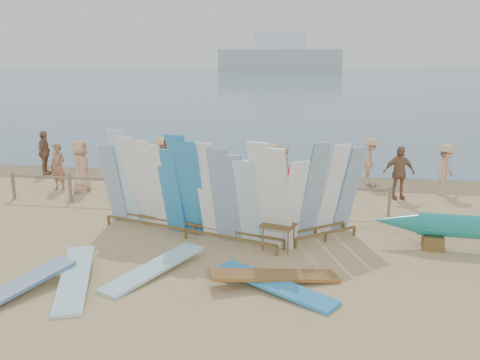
% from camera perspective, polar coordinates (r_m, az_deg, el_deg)
% --- Properties ---
extents(ground, '(160.00, 160.00, 0.00)m').
position_cam_1_polar(ground, '(13.24, -8.85, -6.68)').
color(ground, tan).
rests_on(ground, ground).
extents(ocean, '(320.00, 240.00, 0.02)m').
position_cam_1_polar(ocean, '(139.93, 7.67, 11.45)').
color(ocean, '#44647A').
rests_on(ocean, ground).
extents(wet_sand_strip, '(40.00, 2.60, 0.01)m').
position_cam_1_polar(wet_sand_strip, '(19.93, -2.53, 0.31)').
color(wet_sand_strip, olive).
rests_on(wet_sand_strip, ground).
extents(distant_ship, '(45.00, 8.00, 14.00)m').
position_cam_1_polar(distant_ship, '(192.47, 4.51, 13.61)').
color(distant_ship, '#999EA3').
rests_on(distant_ship, ocean).
extents(fence, '(12.08, 0.08, 0.90)m').
position_cam_1_polar(fence, '(15.81, -5.62, -0.87)').
color(fence, '#78685A').
rests_on(fence, ground).
extents(main_surfboard_rack, '(5.44, 2.30, 2.73)m').
position_cam_1_polar(main_surfboard_rack, '(13.06, -5.71, -1.22)').
color(main_surfboard_rack, brown).
rests_on(main_surfboard_rack, ground).
extents(side_surfboard_rack, '(2.20, 1.95, 2.60)m').
position_cam_1_polar(side_surfboard_rack, '(12.97, 9.28, -1.66)').
color(side_surfboard_rack, brown).
rests_on(side_surfboard_rack, ground).
extents(vendor_table, '(0.90, 0.75, 1.03)m').
position_cam_1_polar(vendor_table, '(12.39, 4.34, -6.29)').
color(vendor_table, brown).
rests_on(vendor_table, ground).
extents(flat_board_a, '(1.44, 2.72, 0.36)m').
position_cam_1_polar(flat_board_a, '(11.11, -17.97, -11.25)').
color(flat_board_a, '#8CCCE1').
rests_on(flat_board_a, ground).
extents(flat_board_e, '(1.58, 2.70, 0.35)m').
position_cam_1_polar(flat_board_e, '(11.05, -24.15, -11.95)').
color(flat_board_e, silver).
rests_on(flat_board_e, ground).
extents(flat_board_c, '(2.73, 1.43, 0.33)m').
position_cam_1_polar(flat_board_c, '(10.75, 3.94, -11.44)').
color(flat_board_c, '#8E5D26').
rests_on(flat_board_c, ground).
extents(flat_board_b, '(1.68, 2.67, 0.25)m').
position_cam_1_polar(flat_board_b, '(11.31, -9.61, -10.30)').
color(flat_board_b, '#8CCCE1').
rests_on(flat_board_b, ground).
extents(flat_board_d, '(2.62, 1.83, 0.22)m').
position_cam_1_polar(flat_board_d, '(10.44, 3.95, -12.23)').
color(flat_board_d, '#2783C6').
rests_on(flat_board_d, ground).
extents(beach_chair_left, '(0.84, 0.84, 0.94)m').
position_cam_1_polar(beach_chair_left, '(16.43, 0.06, -1.53)').
color(beach_chair_left, red).
rests_on(beach_chair_left, ground).
extents(beach_chair_right, '(0.53, 0.55, 0.79)m').
position_cam_1_polar(beach_chair_right, '(16.92, -0.76, -1.25)').
color(beach_chair_right, red).
rests_on(beach_chair_right, ground).
extents(stroller, '(0.75, 0.86, 0.99)m').
position_cam_1_polar(stroller, '(16.64, 5.48, -0.96)').
color(stroller, red).
rests_on(stroller, ground).
extents(beachgoer_0, '(0.50, 0.92, 1.81)m').
position_cam_1_polar(beachgoer_0, '(18.39, -17.44, 1.47)').
color(beachgoer_0, tan).
rests_on(beachgoer_0, ground).
extents(beachgoer_8, '(0.90, 0.73, 1.68)m').
position_cam_1_polar(beachgoer_8, '(17.12, 4.77, 0.97)').
color(beachgoer_8, beige).
rests_on(beachgoer_8, ground).
extents(beachgoer_9, '(0.66, 1.20, 1.75)m').
position_cam_1_polar(beachgoer_9, '(19.12, 14.41, 2.02)').
color(beachgoer_9, tan).
rests_on(beachgoer_9, ground).
extents(beachgoer_3, '(1.00, 1.07, 1.61)m').
position_cam_1_polar(beachgoer_3, '(19.73, -8.72, 2.42)').
color(beachgoer_3, tan).
rests_on(beachgoer_3, ground).
extents(beachgoer_4, '(0.63, 1.14, 1.85)m').
position_cam_1_polar(beachgoer_4, '(18.24, -8.05, 1.93)').
color(beachgoer_4, '#8C6042').
rests_on(beachgoer_4, ground).
extents(beachgoer_10, '(1.11, 0.65, 1.77)m').
position_cam_1_polar(beachgoer_10, '(17.44, 17.40, 0.78)').
color(beachgoer_10, '#8C6042').
rests_on(beachgoer_10, ground).
extents(beachgoer_extra_0, '(0.98, 1.22, 1.76)m').
position_cam_1_polar(beachgoer_extra_0, '(18.50, 22.10, 1.09)').
color(beachgoer_extra_0, tan).
rests_on(beachgoer_extra_0, ground).
extents(beachgoer_1, '(0.67, 0.45, 1.67)m').
position_cam_1_polar(beachgoer_1, '(18.91, -19.74, 1.41)').
color(beachgoer_1, '#8C6042').
rests_on(beachgoer_1, ground).
extents(beachgoer_extra_1, '(0.62, 1.10, 1.76)m').
position_cam_1_polar(beachgoer_extra_1, '(21.68, -21.10, 2.87)').
color(beachgoer_extra_1, '#8C6042').
rests_on(beachgoer_extra_1, ground).
extents(beachgoer_6, '(0.73, 0.98, 1.82)m').
position_cam_1_polar(beachgoer_6, '(16.86, 3.66, 1.05)').
color(beachgoer_6, tan).
rests_on(beachgoer_6, ground).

